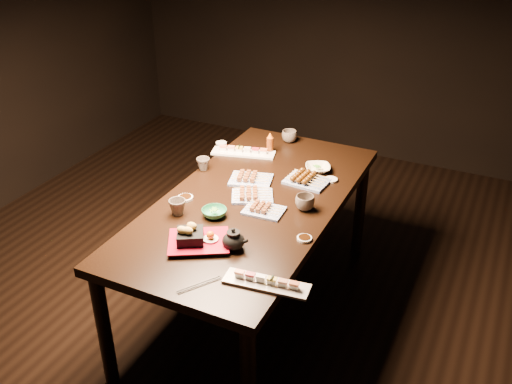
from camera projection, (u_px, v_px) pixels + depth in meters
ground at (204, 301)px, 3.49m from camera, size 5.00×5.00×0.00m
dining_table at (252, 256)px, 3.27m from camera, size 1.24×1.94×0.75m
sushi_platter_near at (266, 281)px, 2.43m from camera, size 0.38×0.15×0.05m
sushi_platter_far at (243, 150)px, 3.57m from camera, size 0.41×0.21×0.05m
yakitori_plate_center at (252, 193)px, 3.09m from camera, size 0.27×0.24×0.06m
yakitori_plate_right at (264, 207)px, 2.96m from camera, size 0.21×0.16×0.05m
yakitori_plate_left at (251, 176)px, 3.25m from camera, size 0.27×0.23×0.06m
tsukune_plate at (307, 178)px, 3.24m from camera, size 0.25×0.19×0.06m
edamame_bowl_green at (214, 213)px, 2.92m from camera, size 0.15×0.15×0.04m
edamame_bowl_cream at (318, 168)px, 3.37m from camera, size 0.20×0.20×0.04m
tempura_tray at (198, 235)px, 2.68m from camera, size 0.36×0.34×0.10m
teacup_near_left at (177, 207)px, 2.93m from camera, size 0.09×0.09×0.08m
teacup_mid_right at (305, 203)px, 2.97m from camera, size 0.10×0.10×0.08m
teacup_far_left at (203, 164)px, 3.38m from camera, size 0.11×0.11×0.07m
teacup_far_right at (289, 136)px, 3.73m from camera, size 0.10×0.10×0.08m
teapot at (233, 239)px, 2.65m from camera, size 0.14×0.14×0.11m
condiment_bottle at (270, 143)px, 3.57m from camera, size 0.05×0.05×0.13m
sauce_dish_west at (185, 198)px, 3.08m from camera, size 0.10×0.10×0.01m
sauce_dish_east at (331, 180)px, 3.27m from camera, size 0.09×0.09×0.01m
sauce_dish_se at (304, 239)px, 2.74m from camera, size 0.08×0.08×0.01m
sauce_dish_nw at (221, 143)px, 3.71m from camera, size 0.10×0.10×0.01m
chopsticks_near at (199, 285)px, 2.44m from camera, size 0.13×0.18×0.01m
chopsticks_se at (286, 289)px, 2.41m from camera, size 0.20×0.03×0.01m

